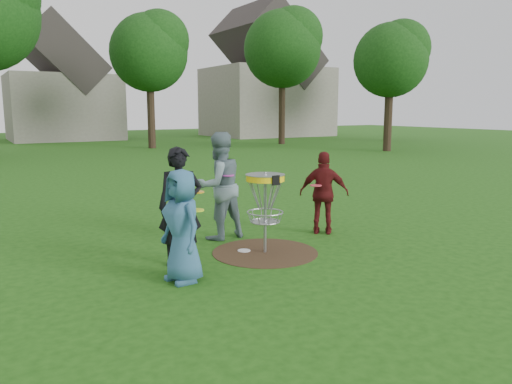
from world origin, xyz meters
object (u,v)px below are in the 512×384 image
player_grey (219,186)px  player_maroon (324,193)px  disc_golf_basket (265,193)px  player_blue (182,226)px  player_black (180,207)px

player_grey → player_maroon: (1.91, -0.72, -0.20)m
player_grey → disc_golf_basket: bearing=94.7°
player_grey → disc_golf_basket: size_ratio=1.45×
player_grey → disc_golf_basket: 1.27m
player_blue → player_maroon: bearing=100.0°
disc_golf_basket → player_maroon: bearing=17.7°
player_blue → player_black: bearing=150.8°
disc_golf_basket → player_black: bearing=175.4°
player_blue → player_maroon: 3.60m
player_grey → player_maroon: bearing=153.4°
player_grey → disc_golf_basket: player_grey is taller
player_blue → disc_golf_basket: 1.86m
player_blue → disc_golf_basket: player_blue is taller
player_black → disc_golf_basket: bearing=15.6°
player_grey → player_black: bearing=36.5°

